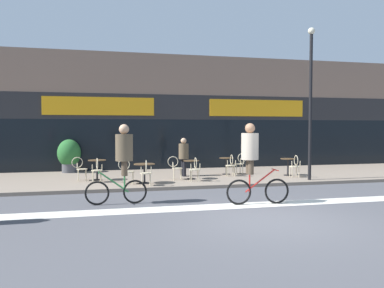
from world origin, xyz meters
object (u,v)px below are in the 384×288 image
cafe_chair_0_side (80,167)px  planter_pot (69,155)px  bistro_table_4 (288,163)px  cafe_chair_1_near (146,171)px  cafe_chair_0_near (97,168)px  cafe_chair_4_near (295,165)px  bistro_table_2 (191,166)px  cafe_chair_3_side (240,162)px  bistro_table_3 (226,163)px  cafe_chair_2_side (175,166)px  lamp_post (311,94)px  cafe_chair_2_near (195,168)px  cafe_chair_3_near (231,164)px  bistro_table_0 (97,166)px  cyclist_2 (123,156)px  pedestrian_near_end (184,154)px  cafe_chair_1_side (127,169)px  bistro_table_1 (144,169)px  cyclist_1 (252,157)px

cafe_chair_0_side → planter_pot: bearing=96.9°
bistro_table_4 → cafe_chair_1_near: cafe_chair_1_near is taller
cafe_chair_0_near → cafe_chair_4_near: bearing=-99.5°
bistro_table_2 → cafe_chair_1_near: 2.31m
cafe_chair_3_side → planter_pot: (-7.25, 2.30, 0.27)m
bistro_table_3 → cafe_chair_2_side: cafe_chair_2_side is taller
bistro_table_2 → lamp_post: lamp_post is taller
cafe_chair_2_near → cafe_chair_3_near: 2.09m
planter_pot → cafe_chair_0_near: bearing=-69.8°
cafe_chair_0_side → cafe_chair_4_near: bearing=-12.4°
bistro_table_0 → bistro_table_2: 3.60m
cafe_chair_0_near → cyclist_2: cyclist_2 is taller
bistro_table_3 → cafe_chair_2_side: (-2.41, -1.07, 0.01)m
cafe_chair_4_near → pedestrian_near_end: 4.53m
pedestrian_near_end → bistro_table_3: bearing=-9.8°
cafe_chair_2_near → bistro_table_0: bearing=74.0°
cafe_chair_0_near → cafe_chair_1_near: 2.07m
cafe_chair_0_near → cafe_chair_1_side: bearing=-126.5°
cafe_chair_0_side → planter_pot: (-0.65, 2.87, 0.27)m
cafe_chair_3_near → cyclist_2: bearing=136.3°
cafe_chair_0_side → bistro_table_0: bearing=-5.1°
cafe_chair_3_side → cafe_chair_4_near: (1.77, -1.54, 0.00)m
cafe_chair_1_side → cafe_chair_3_side: (4.92, 1.78, 0.00)m
bistro_table_4 → cafe_chair_0_side: size_ratio=0.79×
bistro_table_2 → cyclist_2: bearing=-127.5°
cafe_chair_3_side → lamp_post: size_ratio=0.16×
cafe_chair_2_side → cyclist_2: cyclist_2 is taller
bistro_table_0 → cafe_chair_1_side: size_ratio=0.86×
bistro_table_2 → cafe_chair_4_near: cafe_chair_4_near is taller
cafe_chair_3_near → cafe_chair_3_side: same height
cafe_chair_3_near → cafe_chair_4_near: 2.57m
bistro_table_2 → cafe_chair_0_near: cafe_chair_0_near is taller
bistro_table_1 → pedestrian_near_end: size_ratio=0.49×
cafe_chair_3_side → pedestrian_near_end: 2.56m
bistro_table_3 → cafe_chair_2_side: 2.64m
cafe_chair_3_near → pedestrian_near_end: (-1.89, 0.47, 0.42)m
cafe_chair_3_side → cyclist_1: 5.87m
cafe_chair_1_near → cafe_chair_4_near: (6.07, 0.87, 0.00)m
bistro_table_2 → cafe_chair_2_side: size_ratio=0.81×
cafe_chair_2_near → cyclist_2: (-2.78, -3.00, 0.70)m
bistro_table_0 → cyclist_2: size_ratio=0.35×
bistro_table_3 → pedestrian_near_end: 1.95m
cafe_chair_2_near → cafe_chair_2_side: bearing=46.2°
cafe_chair_1_near → cafe_chair_1_side: 0.89m
cafe_chair_3_side → cafe_chair_1_side: bearing=17.2°
cyclist_1 → cafe_chair_0_side: bearing=138.5°
cyclist_2 → pedestrian_near_end: 5.28m
cafe_chair_3_near → lamp_post: (2.60, -1.67, 2.78)m
cafe_chair_1_near → cafe_chair_3_near: bearing=-59.8°
bistro_table_1 → lamp_post: 6.88m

